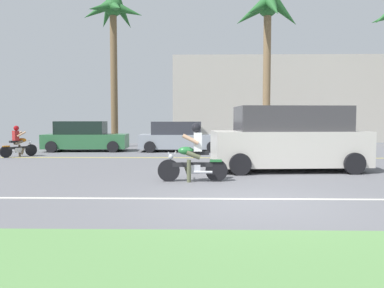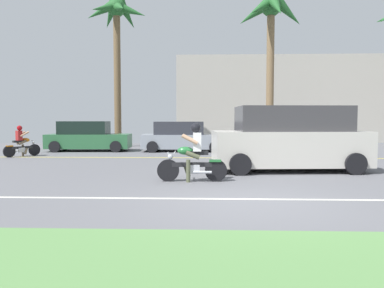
% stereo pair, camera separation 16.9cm
% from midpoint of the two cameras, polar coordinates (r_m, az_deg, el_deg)
% --- Properties ---
extents(ground, '(56.00, 30.00, 0.04)m').
position_cam_midpoint_polar(ground, '(10.56, 6.06, -5.16)').
color(ground, slate).
extents(lane_line_near, '(50.40, 0.12, 0.01)m').
position_cam_midpoint_polar(lane_line_near, '(7.77, 7.85, -8.21)').
color(lane_line_near, silver).
rests_on(lane_line_near, ground).
extents(lane_line_far, '(50.40, 0.12, 0.01)m').
position_cam_midpoint_polar(lane_line_far, '(15.89, 4.42, -2.09)').
color(lane_line_far, yellow).
rests_on(lane_line_far, ground).
extents(motorcyclist, '(1.81, 0.59, 1.52)m').
position_cam_midpoint_polar(motorcyclist, '(9.76, -0.31, -1.96)').
color(motorcyclist, black).
rests_on(motorcyclist, ground).
extents(suv_nearby, '(4.97, 2.44, 2.02)m').
position_cam_midpoint_polar(suv_nearby, '(12.25, 14.05, 0.66)').
color(suv_nearby, beige).
rests_on(suv_nearby, ground).
extents(parked_car_0, '(4.22, 2.01, 1.52)m').
position_cam_midpoint_polar(parked_car_0, '(20.00, -16.14, 1.00)').
color(parked_car_0, '#2D663D').
rests_on(parked_car_0, ground).
extents(parked_car_1, '(4.25, 1.93, 1.50)m').
position_cam_midpoint_polar(parked_car_1, '(19.13, -2.06, 1.01)').
color(parked_car_1, '#8C939E').
rests_on(parked_car_1, ground).
extents(palm_tree_0, '(4.03, 4.16, 8.79)m').
position_cam_midpoint_polar(palm_tree_0, '(23.01, 11.04, 17.70)').
color(palm_tree_0, brown).
rests_on(palm_tree_0, ground).
extents(palm_tree_1, '(3.68, 3.41, 8.79)m').
position_cam_midpoint_polar(palm_tree_1, '(23.38, -12.10, 17.55)').
color(palm_tree_1, brown).
rests_on(palm_tree_1, ground).
extents(motorcyclist_distant, '(1.07, 1.31, 1.35)m').
position_cam_midpoint_polar(motorcyclist_distant, '(17.97, -25.02, 0.06)').
color(motorcyclist_distant, black).
rests_on(motorcyclist_distant, ground).
extents(building_far, '(15.31, 4.00, 6.10)m').
position_cam_midpoint_polar(building_far, '(28.99, 12.56, 6.48)').
color(building_far, '#A8A399').
rests_on(building_far, ground).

